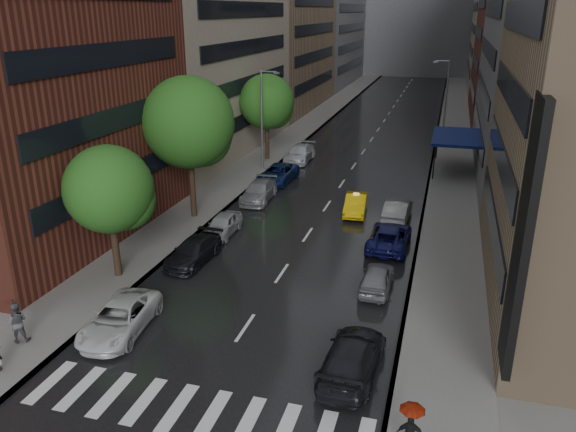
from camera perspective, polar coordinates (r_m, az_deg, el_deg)
The scene contains 17 objects.
ground at distance 23.81m, azimuth -7.81°, elevation -16.03°, with size 220.00×220.00×0.00m, color gray.
road at distance 69.33m, azimuth 8.95°, elevation 8.37°, with size 14.00×140.00×0.01m, color black.
sidewalk_left at distance 70.95m, azimuth 1.65°, elevation 8.93°, with size 4.00×140.00×0.15m, color gray.
sidewalk_right at distance 68.83m, azimuth 16.46°, elevation 7.76°, with size 4.00×140.00×0.15m, color gray.
crosswalk at distance 22.31m, azimuth -9.46°, elevation -18.96°, with size 13.15×2.80×0.01m.
buildings_right at distance 74.41m, azimuth 22.60°, elevation 19.62°, with size 8.05×109.10×36.00m.
tree_near at distance 30.98m, azimuth -17.74°, elevation 2.58°, with size 4.70×4.70×7.48m.
tree_mid at distance 38.90m, azimuth -10.07°, elevation 9.31°, with size 6.26×6.26×9.97m.
tree_far at distance 54.61m, azimuth -2.18°, elevation 11.51°, with size 5.24×5.24×8.35m.
taxi at distance 41.08m, azimuth 6.90°, elevation 1.20°, with size 1.48×4.26×1.40m, color yellow.
parked_cars_left at distance 41.42m, azimuth -4.10°, elevation 1.51°, with size 2.85×37.58×1.56m.
parked_cars_right at distance 31.77m, azimuth 9.45°, elevation -4.74°, with size 2.51×23.44×1.53m.
ped_black_umbrella at distance 27.65m, azimuth -25.94°, elevation -9.19°, with size 1.15×1.07×2.09m.
ped_red_umbrella at distance 19.85m, azimuth 12.39°, elevation -20.01°, with size 0.91×0.82×2.01m.
street_lamp_left at distance 50.83m, azimuth -2.59°, elevation 9.91°, with size 1.74×0.22×9.00m.
street_lamp_right at distance 63.06m, azimuth 15.67°, elevation 11.22°, with size 1.74×0.22×9.00m.
awning at distance 53.52m, azimuth 16.62°, elevation 7.70°, with size 4.00×8.00×3.12m.
Camera 1 is at (8.22, -17.39, 14.03)m, focal length 35.00 mm.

